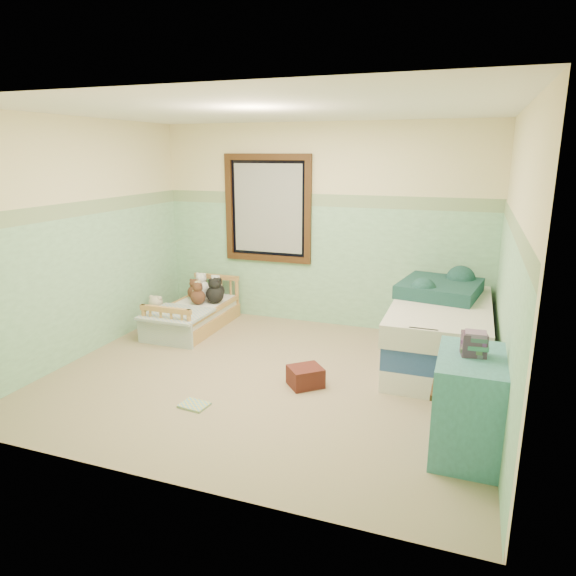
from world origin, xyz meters
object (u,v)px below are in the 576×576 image
(plush_floor_cream, at_px, (157,316))
(floor_book, at_px, (194,405))
(plush_floor_tan, at_px, (167,330))
(red_pillow, at_px, (305,376))
(toddler_bed_frame, at_px, (195,321))
(twin_bed_frame, at_px, (438,353))
(dresser, at_px, (468,405))

(plush_floor_cream, xyz_separation_m, floor_book, (1.53, -1.74, -0.12))
(plush_floor_tan, height_order, red_pillow, plush_floor_tan)
(red_pillow, bearing_deg, floor_book, -137.46)
(toddler_bed_frame, relative_size, twin_bed_frame, 0.71)
(plush_floor_tan, height_order, floor_book, plush_floor_tan)
(toddler_bed_frame, relative_size, floor_book, 5.44)
(plush_floor_cream, height_order, twin_bed_frame, plush_floor_cream)
(red_pillow, bearing_deg, twin_bed_frame, 41.47)
(twin_bed_frame, distance_m, red_pillow, 1.52)
(twin_bed_frame, relative_size, red_pillow, 6.15)
(plush_floor_tan, xyz_separation_m, red_pillow, (1.92, -0.65, -0.01))
(plush_floor_tan, relative_size, twin_bed_frame, 0.12)
(toddler_bed_frame, xyz_separation_m, plush_floor_tan, (-0.10, -0.47, 0.02))
(twin_bed_frame, bearing_deg, dresser, -79.54)
(plush_floor_cream, bearing_deg, toddler_bed_frame, 11.70)
(plush_floor_cream, xyz_separation_m, plush_floor_tan, (0.39, -0.37, -0.03))
(red_pillow, distance_m, floor_book, 1.07)
(plush_floor_cream, relative_size, twin_bed_frame, 0.15)
(red_pillow, bearing_deg, toddler_bed_frame, 148.52)
(toddler_bed_frame, distance_m, plush_floor_tan, 0.48)
(dresser, bearing_deg, plush_floor_tan, 158.91)
(twin_bed_frame, xyz_separation_m, floor_book, (-1.92, -1.73, -0.10))
(floor_book, bearing_deg, red_pillow, 49.00)
(twin_bed_frame, bearing_deg, plush_floor_tan, -173.35)
(toddler_bed_frame, relative_size, red_pillow, 4.37)
(plush_floor_tan, xyz_separation_m, dresser, (3.37, -1.30, 0.27))
(plush_floor_tan, relative_size, dresser, 0.29)
(dresser, distance_m, floor_book, 2.26)
(plush_floor_tan, distance_m, red_pillow, 2.03)
(twin_bed_frame, distance_m, floor_book, 2.59)
(plush_floor_cream, bearing_deg, dresser, -23.91)
(plush_floor_tan, distance_m, dresser, 3.62)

